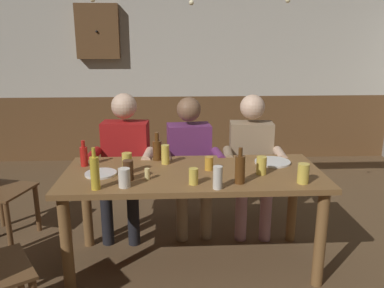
% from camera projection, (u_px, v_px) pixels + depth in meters
% --- Properties ---
extents(ground_plane, '(7.16, 7.16, 0.00)m').
position_uv_depth(ground_plane, '(194.00, 275.00, 2.91)').
color(ground_plane, brown).
extents(back_wall_upper, '(5.96, 0.12, 1.40)m').
position_uv_depth(back_wall_upper, '(182.00, 45.00, 5.35)').
color(back_wall_upper, beige).
extents(back_wall_wainscot, '(5.96, 0.12, 0.91)m').
position_uv_depth(back_wall_wainscot, '(183.00, 127.00, 5.65)').
color(back_wall_wainscot, brown).
rests_on(back_wall_wainscot, ground_plane).
extents(dining_table, '(1.90, 0.81, 0.76)m').
position_uv_depth(dining_table, '(193.00, 185.00, 2.90)').
color(dining_table, brown).
rests_on(dining_table, ground_plane).
extents(person_0, '(0.57, 0.55, 1.24)m').
position_uv_depth(person_0, '(125.00, 157.00, 3.47)').
color(person_0, '#AD1919').
rests_on(person_0, ground_plane).
extents(person_1, '(0.55, 0.56, 1.20)m').
position_uv_depth(person_1, '(190.00, 157.00, 3.51)').
color(person_1, '#6B2D66').
rests_on(person_1, ground_plane).
extents(person_2, '(0.54, 0.54, 1.22)m').
position_uv_depth(person_2, '(252.00, 156.00, 3.52)').
color(person_2, '#997F60').
rests_on(person_2, ground_plane).
extents(table_candle, '(0.04, 0.04, 0.08)m').
position_uv_depth(table_candle, '(147.00, 174.00, 2.70)').
color(table_candle, '#F9E08C').
rests_on(table_candle, dining_table).
extents(plate_0, '(0.23, 0.23, 0.01)m').
position_uv_depth(plate_0, '(101.00, 174.00, 2.81)').
color(plate_0, white).
rests_on(plate_0, dining_table).
extents(plate_1, '(0.28, 0.28, 0.01)m').
position_uv_depth(plate_1, '(273.00, 162.00, 3.07)').
color(plate_1, white).
rests_on(plate_1, dining_table).
extents(bottle_0, '(0.06, 0.06, 0.28)m').
position_uv_depth(bottle_0, '(95.00, 172.00, 2.51)').
color(bottle_0, gold).
rests_on(bottle_0, dining_table).
extents(bottle_1, '(0.07, 0.07, 0.23)m').
position_uv_depth(bottle_1, '(157.00, 149.00, 3.12)').
color(bottle_1, '#593314').
rests_on(bottle_1, dining_table).
extents(bottle_2, '(0.06, 0.06, 0.20)m').
position_uv_depth(bottle_2, '(84.00, 156.00, 2.98)').
color(bottle_2, red).
rests_on(bottle_2, dining_table).
extents(bottle_3, '(0.07, 0.07, 0.25)m').
position_uv_depth(bottle_3, '(240.00, 169.00, 2.62)').
color(bottle_3, '#593314').
rests_on(bottle_3, dining_table).
extents(pint_glass_0, '(0.07, 0.07, 0.13)m').
position_uv_depth(pint_glass_0, '(261.00, 165.00, 2.80)').
color(pint_glass_0, '#E5C64C').
rests_on(pint_glass_0, dining_table).
extents(pint_glass_1, '(0.06, 0.06, 0.15)m').
position_uv_depth(pint_glass_1, '(218.00, 178.00, 2.53)').
color(pint_glass_1, white).
rests_on(pint_glass_1, dining_table).
extents(pint_glass_2, '(0.07, 0.07, 0.14)m').
position_uv_depth(pint_glass_2, '(128.00, 170.00, 2.69)').
color(pint_glass_2, '#4C2D19').
rests_on(pint_glass_2, dining_table).
extents(pint_glass_3, '(0.06, 0.06, 0.15)m').
position_uv_depth(pint_glass_3, '(165.00, 154.00, 3.03)').
color(pint_glass_3, '#E5C64C').
rests_on(pint_glass_3, dining_table).
extents(pint_glass_4, '(0.06, 0.06, 0.10)m').
position_uv_depth(pint_glass_4, '(209.00, 163.00, 2.90)').
color(pint_glass_4, gold).
rests_on(pint_glass_4, dining_table).
extents(pint_glass_5, '(0.06, 0.06, 0.11)m').
position_uv_depth(pint_glass_5, '(194.00, 176.00, 2.61)').
color(pint_glass_5, '#E5C64C').
rests_on(pint_glass_5, dining_table).
extents(pint_glass_6, '(0.08, 0.08, 0.13)m').
position_uv_depth(pint_glass_6, '(124.00, 178.00, 2.56)').
color(pint_glass_6, white).
rests_on(pint_glass_6, dining_table).
extents(pint_glass_7, '(0.07, 0.07, 0.15)m').
position_uv_depth(pint_glass_7, '(127.00, 163.00, 2.82)').
color(pint_glass_7, '#E5C64C').
rests_on(pint_glass_7, dining_table).
extents(pint_glass_8, '(0.08, 0.08, 0.14)m').
position_uv_depth(pint_glass_8, '(303.00, 173.00, 2.63)').
color(pint_glass_8, '#E5C64C').
rests_on(pint_glass_8, dining_table).
extents(wall_dart_cabinet, '(0.56, 0.15, 0.70)m').
position_uv_depth(wall_dart_cabinet, '(98.00, 31.00, 5.12)').
color(wall_dart_cabinet, brown).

